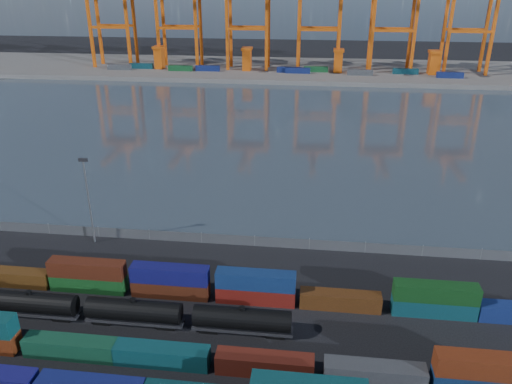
# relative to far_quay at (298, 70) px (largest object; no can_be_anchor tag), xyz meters

# --- Properties ---
(ground) EXTENTS (700.00, 700.00, 0.00)m
(ground) POSITION_rel_far_quay_xyz_m (0.00, -210.00, -1.00)
(ground) COLOR black
(ground) RESTS_ON ground
(harbor_water) EXTENTS (700.00, 700.00, 0.00)m
(harbor_water) POSITION_rel_far_quay_xyz_m (0.00, -105.00, -0.99)
(harbor_water) COLOR #333F49
(harbor_water) RESTS_ON ground
(far_quay) EXTENTS (700.00, 70.00, 2.00)m
(far_quay) POSITION_rel_far_quay_xyz_m (0.00, 0.00, 0.00)
(far_quay) COLOR #514F4C
(far_quay) RESTS_ON ground
(container_row_south) EXTENTS (140.74, 2.60, 5.55)m
(container_row_south) POSITION_rel_far_quay_xyz_m (-19.31, -220.25, 1.03)
(container_row_south) COLOR #444749
(container_row_south) RESTS_ON ground
(container_row_mid) EXTENTS (141.88, 2.50, 5.33)m
(container_row_mid) POSITION_rel_far_quay_xyz_m (-9.82, -213.57, 0.90)
(container_row_mid) COLOR #474B4D
(container_row_mid) RESTS_ON ground
(container_row_north) EXTENTS (128.23, 2.45, 5.22)m
(container_row_north) POSITION_rel_far_quay_xyz_m (5.72, -198.95, 1.05)
(container_row_north) COLOR #111556
(container_row_north) RESTS_ON ground
(waterfront_fence) EXTENTS (160.12, 0.12, 2.20)m
(waterfront_fence) POSITION_rel_far_quay_xyz_m (-0.00, -182.00, 0.00)
(waterfront_fence) COLOR #595B5E
(waterfront_fence) RESTS_ON ground
(yard_light_mast) EXTENTS (1.60, 0.40, 16.60)m
(yard_light_mast) POSITION_rel_far_quay_xyz_m (-30.00, -184.00, 8.30)
(yard_light_mast) COLOR slate
(yard_light_mast) RESTS_ON ground
(quay_containers) EXTENTS (172.58, 10.99, 2.60)m
(quay_containers) POSITION_rel_far_quay_xyz_m (-11.00, -14.54, 2.30)
(quay_containers) COLOR navy
(quay_containers) RESTS_ON far_quay
(straddle_carriers) EXTENTS (140.00, 7.00, 11.10)m
(straddle_carriers) POSITION_rel_far_quay_xyz_m (-2.50, -10.00, 6.82)
(straddle_carriers) COLOR #E0580F
(straddle_carriers) RESTS_ON far_quay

